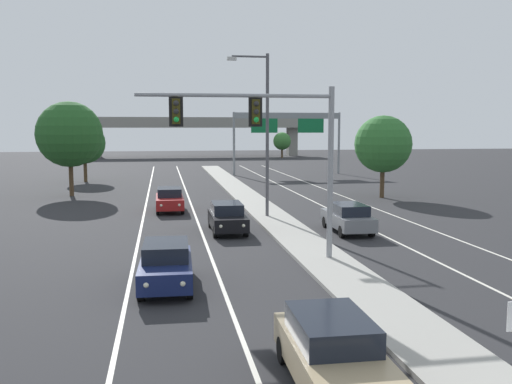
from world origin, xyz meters
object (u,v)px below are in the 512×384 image
highway_sign_gantry (287,123)px  tree_far_right_a (282,141)px  street_lamp_median (264,125)px  car_oncoming_navy (166,264)px  tree_far_right_b (383,144)px  overhead_signal_mast (271,135)px  car_receding_grey (348,217)px  car_oncoming_tan (333,352)px  tree_far_left_a (84,143)px  tree_far_left_c (70,134)px  car_oncoming_black (227,217)px  car_oncoming_red (170,199)px

highway_sign_gantry → tree_far_right_a: bearing=78.7°
street_lamp_median → car_oncoming_navy: bearing=-113.4°
tree_far_right_b → tree_far_right_a: (4.65, 59.43, -1.20)m
overhead_signal_mast → car_receding_grey: bearing=47.7°
car_oncoming_tan → tree_far_left_a: (-11.59, 48.85, 3.24)m
tree_far_left_c → tree_far_right_a: 61.70m
highway_sign_gantry → tree_far_left_a: 23.67m
highway_sign_gantry → tree_far_left_c: 28.65m
overhead_signal_mast → tree_far_right_b: (13.15, 19.88, -1.01)m
car_receding_grey → highway_sign_gantry: 37.76m
tree_far_left_c → car_oncoming_black: bearing=-58.8°
overhead_signal_mast → tree_far_right_b: bearing=56.5°
tree_far_left_a → tree_far_left_c: size_ratio=0.80×
car_oncoming_navy → car_oncoming_red: 18.17m
car_oncoming_tan → car_oncoming_black: size_ratio=1.00×
street_lamp_median → tree_far_left_a: (-14.23, 26.16, -1.73)m
car_oncoming_navy → tree_far_left_c: size_ratio=0.58×
overhead_signal_mast → highway_sign_gantry: (10.53, 43.05, 0.82)m
tree_far_left_a → tree_far_left_c: bearing=-87.7°
car_oncoming_navy → tree_far_right_a: tree_far_right_a is taller
car_oncoming_tan → car_oncoming_red: size_ratio=1.00×
car_oncoming_red → car_receding_grey: 13.30m
overhead_signal_mast → car_oncoming_black: 8.59m
car_oncoming_navy → tree_far_right_a: bearing=74.9°
overhead_signal_mast → street_lamp_median: (1.82, 11.44, 0.45)m
highway_sign_gantry → car_oncoming_navy: bearing=-108.0°
tree_far_right_a → car_oncoming_navy: bearing=-105.1°
overhead_signal_mast → street_lamp_median: size_ratio=0.81×
car_oncoming_red → tree_far_left_a: bearing=110.8°
car_receding_grey → tree_far_right_b: size_ratio=0.67×
car_oncoming_tan → tree_far_left_a: tree_far_left_a is taller
car_oncoming_tan → tree_far_left_c: bearing=106.9°
overhead_signal_mast → car_oncoming_red: bearing=104.5°
car_oncoming_black → tree_far_right_a: 74.51m
tree_far_right_a → car_receding_grey: bearing=-99.5°
car_oncoming_black → car_receding_grey: size_ratio=1.00×
overhead_signal_mast → tree_far_left_c: 27.93m
tree_far_left_c → tree_far_right_b: size_ratio=1.18×
car_oncoming_navy → tree_far_right_a: 85.06m
street_lamp_median → car_oncoming_tan: bearing=-96.6°
car_oncoming_tan → tree_far_right_a: tree_far_right_a is taller
car_oncoming_tan → tree_far_right_a: (18.62, 90.55, 2.32)m
highway_sign_gantry → tree_far_left_c: tree_far_left_c is taller
car_oncoming_navy → car_oncoming_black: 10.57m
car_oncoming_tan → car_receding_grey: (6.29, 17.26, 0.00)m
car_oncoming_navy → car_oncoming_tan: bearing=-67.4°
car_oncoming_black → tree_far_right_b: (14.12, 12.64, 3.52)m
car_oncoming_red → car_oncoming_navy: bearing=-91.1°
street_lamp_median → car_receding_grey: 8.22m
car_receding_grey → tree_far_left_a: 36.44m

